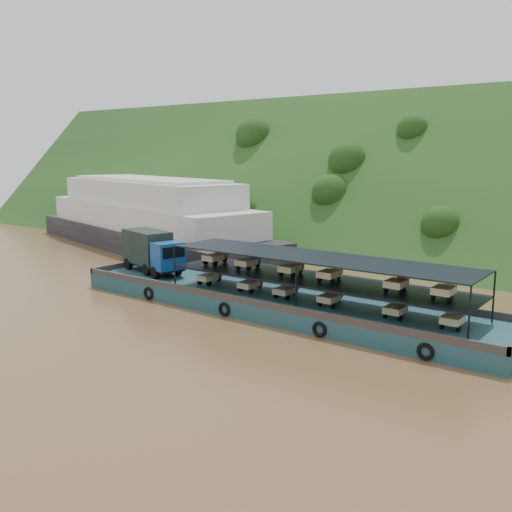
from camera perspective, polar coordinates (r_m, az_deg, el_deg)
The scene contains 4 objects.
ground at distance 45.17m, azimuth -0.26°, elevation -4.81°, with size 160.00×160.00×0.00m, color brown.
hillside at distance 76.42m, azimuth 16.27°, elevation 0.98°, with size 140.00×28.00×28.00m, color #173B15.
cargo_barge at distance 43.90m, azimuth 0.28°, elevation -3.61°, with size 35.00×7.18×4.89m.
passenger_ferry at distance 73.12m, azimuth -10.74°, elevation 3.81°, with size 44.53×20.87×8.75m.
Camera 1 is at (26.35, -34.77, 11.70)m, focal length 40.00 mm.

